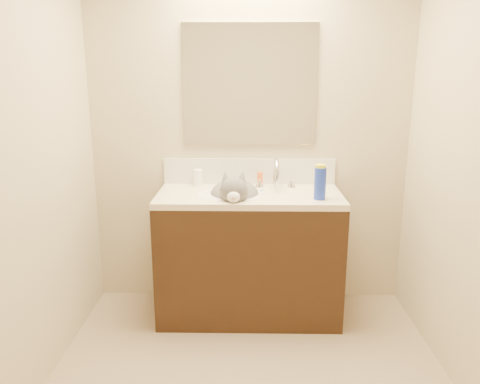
{
  "coord_description": "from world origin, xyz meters",
  "views": [
    {
      "loc": [
        -0.01,
        -1.97,
        1.63
      ],
      "look_at": [
        -0.06,
        0.92,
        0.88
      ],
      "focal_mm": 35.0,
      "sensor_mm": 36.0,
      "label": 1
    }
  ],
  "objects_px": {
    "vanity_cabinet": "(249,257)",
    "basin": "(231,205)",
    "spray_can": "(320,183)",
    "amber_bottle": "(260,179)",
    "silver_jar": "(241,181)",
    "cat": "(235,197)",
    "faucet": "(276,176)",
    "pill_bottle": "(198,178)"
  },
  "relations": [
    {
      "from": "vanity_cabinet",
      "to": "amber_bottle",
      "type": "relative_size",
      "value": 12.29
    },
    {
      "from": "vanity_cabinet",
      "to": "spray_can",
      "type": "relative_size",
      "value": 6.0
    },
    {
      "from": "basin",
      "to": "silver_jar",
      "type": "distance_m",
      "value": 0.26
    },
    {
      "from": "basin",
      "to": "silver_jar",
      "type": "height_order",
      "value": "silver_jar"
    },
    {
      "from": "vanity_cabinet",
      "to": "basin",
      "type": "xyz_separation_m",
      "value": [
        -0.12,
        -0.03,
        0.38
      ]
    },
    {
      "from": "silver_jar",
      "to": "spray_can",
      "type": "xyz_separation_m",
      "value": [
        0.49,
        -0.34,
        0.07
      ]
    },
    {
      "from": "pill_bottle",
      "to": "silver_jar",
      "type": "distance_m",
      "value": 0.3
    },
    {
      "from": "vanity_cabinet",
      "to": "faucet",
      "type": "distance_m",
      "value": 0.58
    },
    {
      "from": "faucet",
      "to": "spray_can",
      "type": "height_order",
      "value": "faucet"
    },
    {
      "from": "amber_bottle",
      "to": "basin",
      "type": "bearing_deg",
      "value": -131.36
    },
    {
      "from": "basin",
      "to": "pill_bottle",
      "type": "xyz_separation_m",
      "value": [
        -0.24,
        0.23,
        0.13
      ]
    },
    {
      "from": "basin",
      "to": "faucet",
      "type": "bearing_deg",
      "value": 29.12
    },
    {
      "from": "basin",
      "to": "spray_can",
      "type": "bearing_deg",
      "value": -11.26
    },
    {
      "from": "amber_bottle",
      "to": "vanity_cabinet",
      "type": "bearing_deg",
      "value": -111.17
    },
    {
      "from": "basin",
      "to": "cat",
      "type": "relative_size",
      "value": 0.97
    },
    {
      "from": "vanity_cabinet",
      "to": "basin",
      "type": "distance_m",
      "value": 0.4
    },
    {
      "from": "spray_can",
      "to": "vanity_cabinet",
      "type": "bearing_deg",
      "value": 162.11
    },
    {
      "from": "cat",
      "to": "spray_can",
      "type": "distance_m",
      "value": 0.55
    },
    {
      "from": "vanity_cabinet",
      "to": "pill_bottle",
      "type": "xyz_separation_m",
      "value": [
        -0.36,
        0.2,
        0.51
      ]
    },
    {
      "from": "amber_bottle",
      "to": "pill_bottle",
      "type": "bearing_deg",
      "value": 178.72
    },
    {
      "from": "faucet",
      "to": "silver_jar",
      "type": "distance_m",
      "value": 0.25
    },
    {
      "from": "faucet",
      "to": "pill_bottle",
      "type": "height_order",
      "value": "faucet"
    },
    {
      "from": "faucet",
      "to": "spray_can",
      "type": "relative_size",
      "value": 1.4
    },
    {
      "from": "cat",
      "to": "basin",
      "type": "bearing_deg",
      "value": -178.59
    },
    {
      "from": "silver_jar",
      "to": "spray_can",
      "type": "distance_m",
      "value": 0.6
    },
    {
      "from": "vanity_cabinet",
      "to": "silver_jar",
      "type": "xyz_separation_m",
      "value": [
        -0.06,
        0.2,
        0.48
      ]
    },
    {
      "from": "faucet",
      "to": "vanity_cabinet",
      "type": "bearing_deg",
      "value": -142.71
    },
    {
      "from": "spray_can",
      "to": "basin",
      "type": "bearing_deg",
      "value": 168.74
    },
    {
      "from": "faucet",
      "to": "spray_can",
      "type": "xyz_separation_m",
      "value": [
        0.26,
        -0.28,
        0.01
      ]
    },
    {
      "from": "basin",
      "to": "amber_bottle",
      "type": "height_order",
      "value": "amber_bottle"
    },
    {
      "from": "silver_jar",
      "to": "amber_bottle",
      "type": "distance_m",
      "value": 0.13
    },
    {
      "from": "basin",
      "to": "silver_jar",
      "type": "bearing_deg",
      "value": 74.49
    },
    {
      "from": "pill_bottle",
      "to": "vanity_cabinet",
      "type": "bearing_deg",
      "value": -29.3
    },
    {
      "from": "spray_can",
      "to": "amber_bottle",
      "type": "bearing_deg",
      "value": 137.61
    },
    {
      "from": "vanity_cabinet",
      "to": "basin",
      "type": "bearing_deg",
      "value": -165.96
    },
    {
      "from": "basin",
      "to": "amber_bottle",
      "type": "bearing_deg",
      "value": 48.64
    },
    {
      "from": "vanity_cabinet",
      "to": "cat",
      "type": "xyz_separation_m",
      "value": [
        -0.09,
        -0.03,
        0.43
      ]
    },
    {
      "from": "cat",
      "to": "silver_jar",
      "type": "height_order",
      "value": "cat"
    },
    {
      "from": "cat",
      "to": "amber_bottle",
      "type": "distance_m",
      "value": 0.28
    },
    {
      "from": "spray_can",
      "to": "silver_jar",
      "type": "bearing_deg",
      "value": 145.09
    },
    {
      "from": "basin",
      "to": "spray_can",
      "type": "xyz_separation_m",
      "value": [
        0.56,
        -0.11,
        0.17
      ]
    },
    {
      "from": "vanity_cabinet",
      "to": "faucet",
      "type": "bearing_deg",
      "value": 37.29
    }
  ]
}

